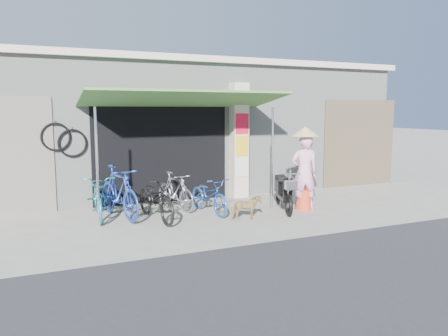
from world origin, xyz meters
name	(u,v)px	position (x,y,z in m)	size (l,w,h in m)	color
ground	(252,220)	(0.00, 0.00, 0.00)	(80.00, 80.00, 0.00)	gray
road_strip	(430,309)	(0.00, -4.50, 0.01)	(80.00, 6.00, 0.01)	#333335
bicycle_shop	(177,125)	(0.00, 5.09, 1.83)	(12.30, 5.30, 3.66)	#979C94
shop_pillar	(239,141)	(0.85, 2.45, 1.50)	(0.42, 0.44, 3.00)	beige
awning	(185,100)	(-0.90, 1.63, 2.51)	(4.60, 1.88, 2.72)	#3E7032
neighbour_right	(359,143)	(5.00, 2.59, 1.30)	(2.60, 0.06, 2.60)	brown
bike_teal	(98,196)	(-2.90, 1.51, 0.47)	(0.63, 1.81, 0.95)	#1A6C79
bike_blue	(119,192)	(-2.50, 1.35, 0.56)	(0.53, 1.87, 1.12)	navy
bike_black	(156,198)	(-1.82, 0.82, 0.47)	(0.62, 1.77, 0.93)	black
bike_silver	(175,191)	(-1.17, 1.63, 0.44)	(0.41, 1.46, 0.88)	#BBBABF
bike_navy	(209,195)	(-0.57, 0.98, 0.41)	(0.54, 1.56, 0.82)	#204593
street_dog	(246,208)	(-0.09, 0.08, 0.26)	(0.28, 0.63, 0.53)	tan
moped	(284,192)	(1.11, 0.58, 0.43)	(0.75, 1.62, 0.95)	black
nun	(304,169)	(1.58, 0.45, 0.94)	(0.73, 0.64, 1.93)	pink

